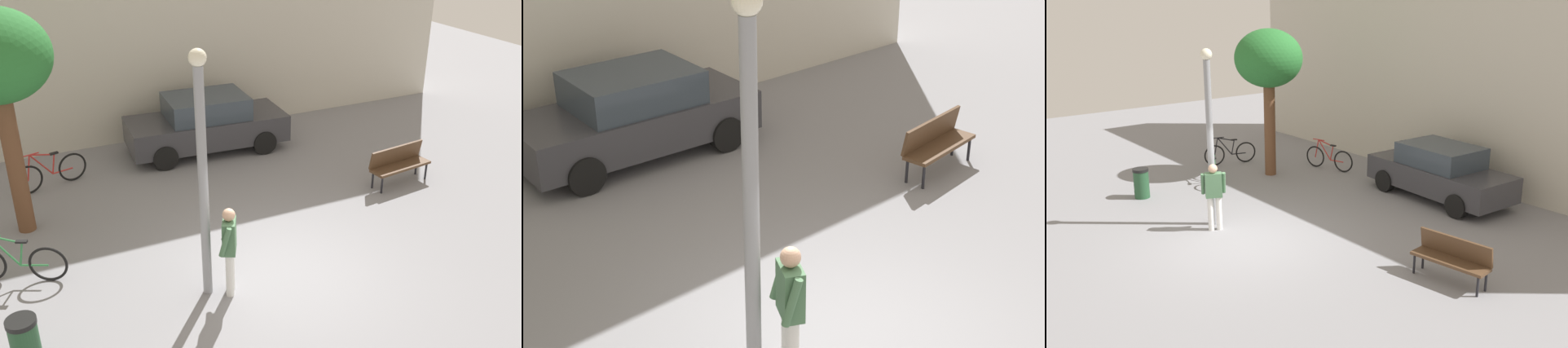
# 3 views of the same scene
# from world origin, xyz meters

# --- Properties ---
(ground_plane) EXTENTS (36.00, 36.00, 0.00)m
(ground_plane) POSITION_xyz_m (0.00, 0.00, 0.00)
(ground_plane) COLOR gray
(lamppost) EXTENTS (0.28, 0.28, 4.35)m
(lamppost) POSITION_xyz_m (-1.46, 0.07, 2.41)
(lamppost) COLOR gray
(lamppost) RESTS_ON ground_plane
(person_by_lamppost) EXTENTS (0.47, 0.63, 1.67)m
(person_by_lamppost) POSITION_xyz_m (-1.10, -0.10, 0.97)
(person_by_lamppost) COLOR white
(person_by_lamppost) RESTS_ON ground_plane
(park_bench) EXTENTS (1.65, 0.66, 0.92)m
(park_bench) POSITION_xyz_m (4.25, 2.21, 0.55)
(park_bench) COLOR #513823
(park_bench) RESTS_ON ground_plane
(bicycle_green) EXTENTS (1.66, 0.81, 0.97)m
(bicycle_green) POSITION_xyz_m (-4.43, 1.85, 0.38)
(bicycle_green) COLOR black
(bicycle_green) RESTS_ON ground_plane
(bicycle_red) EXTENTS (1.75, 0.54, 0.97)m
(bicycle_red) POSITION_xyz_m (-3.36, 5.53, 0.38)
(bicycle_red) COLOR black
(bicycle_red) RESTS_ON ground_plane
(parked_car_charcoal) EXTENTS (4.29, 2.01, 1.55)m
(parked_car_charcoal) POSITION_xyz_m (0.80, 6.04, 0.77)
(parked_car_charcoal) COLOR #38383D
(parked_car_charcoal) RESTS_ON ground_plane
(trash_bin) EXTENTS (0.45, 0.45, 0.86)m
(trash_bin) POSITION_xyz_m (-4.52, -0.48, 0.43)
(trash_bin) COLOR #234C2D
(trash_bin) RESTS_ON ground_plane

